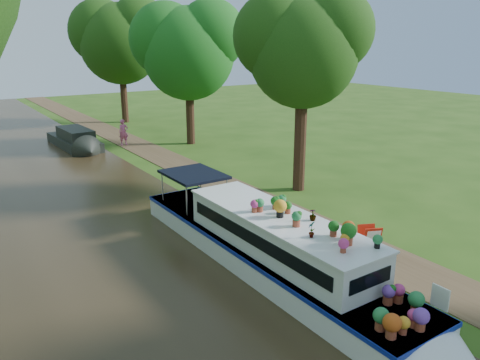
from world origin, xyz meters
name	(u,v)px	position (x,y,z in m)	size (l,w,h in m)	color
ground	(274,226)	(0.00, 0.00, 0.00)	(100.00, 100.00, 0.00)	#274912
canal_water	(121,267)	(-6.00, 0.00, 0.01)	(10.00, 100.00, 0.02)	black
towpath	(298,220)	(1.20, 0.00, 0.01)	(2.20, 100.00, 0.03)	#483621
plant_boat	(278,248)	(-2.25, -3.06, 0.85)	(2.29, 13.52, 2.31)	silver
tree_near_overhang	(302,45)	(3.79, 3.06, 6.60)	(5.52, 5.28, 8.99)	black
tree_near_mid	(187,46)	(4.48, 15.08, 6.44)	(6.90, 6.60, 9.40)	black
tree_near_far	(119,37)	(3.98, 26.09, 7.05)	(7.59, 7.26, 10.30)	black
second_boat	(76,140)	(-2.42, 17.98, 0.53)	(2.16, 6.74, 1.29)	black
sandwich_board	(369,241)	(1.12, -3.63, 0.46)	(0.66, 0.69, 0.95)	red
pedestrian_pink	(124,132)	(0.50, 17.01, 0.89)	(0.63, 0.41, 1.72)	#CE548A
verge_plant	(292,232)	(-0.08, -1.14, 0.19)	(0.34, 0.30, 0.38)	#206B25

